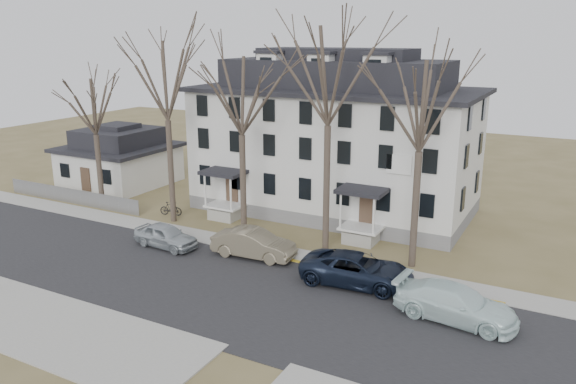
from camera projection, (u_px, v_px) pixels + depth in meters
The scene contains 19 objects.
ground at pixel (223, 312), 27.22m from camera, with size 120.00×120.00×0.00m, color olive.
main_road at pixel (245, 295), 28.92m from camera, with size 120.00×10.00×0.04m, color #27272A.
far_sidewalk at pixel (298, 256), 34.02m from camera, with size 120.00×2.00×0.08m, color #A09F97.
near_sidewalk_left at pixel (24, 318), 26.58m from camera, with size 20.00×5.00×0.08m, color #A09F97.
yellow_curb at pixel (371, 278), 31.00m from camera, with size 14.00×0.25×0.06m, color gold.
boarding_house at pixel (335, 140), 41.94m from camera, with size 20.80×12.36×12.05m.
small_house at pixel (120, 159), 50.15m from camera, with size 8.70×8.70×5.00m.
fence at pixel (73, 203), 44.78m from camera, with size 14.00×0.06×1.20m, color gray.
tree_far_left at pixel (165, 75), 37.73m from camera, with size 8.40×8.40×13.72m.
tree_mid_left at pixel (241, 90), 35.22m from camera, with size 7.80×7.80×12.74m.
tree_center at pixel (329, 69), 32.11m from camera, with size 9.00×9.00×14.70m.
tree_mid_right at pixel (422, 100), 30.03m from camera, with size 7.80×7.80×12.74m.
tree_bungalow at pixel (93, 103), 41.49m from camera, with size 6.60×6.60×10.78m.
car_silver at pixel (166, 236), 35.27m from camera, with size 1.75×4.36×1.48m, color #B5BEC4.
car_tan at pixel (254, 244), 33.66m from camera, with size 1.78×5.10×1.68m, color #746B54.
car_navy at pixel (357, 270), 29.96m from camera, with size 2.78×6.03×1.68m, color black.
car_white at pixel (456, 304), 26.19m from camera, with size 2.32×5.72×1.66m, color white.
bicycle_left at pixel (222, 211), 41.27m from camera, with size 0.65×1.86×0.98m, color black.
bicycle_right at pixel (171, 209), 41.52m from camera, with size 0.48×1.71×1.02m, color black.
Camera 1 is at (14.33, -20.29, 12.94)m, focal length 35.00 mm.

